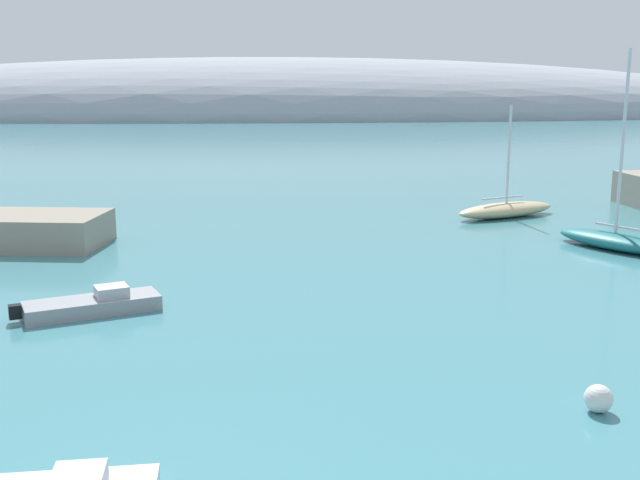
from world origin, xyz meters
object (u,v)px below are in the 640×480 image
Objects in this scene: sailboat_teal_near_shore at (615,239)px; mooring_buoy_white at (598,399)px; motorboat_grey_foreground at (93,305)px; sailboat_sand_mid_mooring at (506,209)px.

sailboat_teal_near_shore is 13.62× the size of mooring_buoy_white.
sailboat_teal_near_shore is 1.89× the size of motorboat_grey_foreground.
motorboat_grey_foreground is 7.20× the size of mooring_buoy_white.
sailboat_teal_near_shore reaches higher than motorboat_grey_foreground.
sailboat_sand_mid_mooring is 1.44× the size of motorboat_grey_foreground.
sailboat_teal_near_shore reaches higher than sailboat_sand_mid_mooring.
motorboat_grey_foreground reaches higher than mooring_buoy_white.
sailboat_teal_near_shore is 21.25m from mooring_buoy_white.
sailboat_sand_mid_mooring reaches higher than motorboat_grey_foreground.
motorboat_grey_foreground is at bearing 79.41° from sailboat_teal_near_shore.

